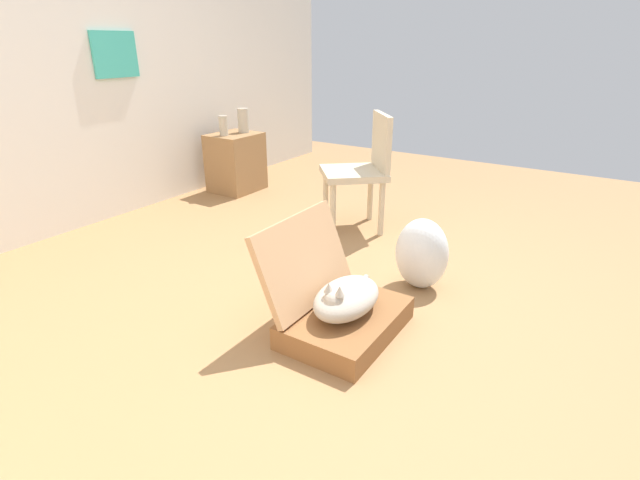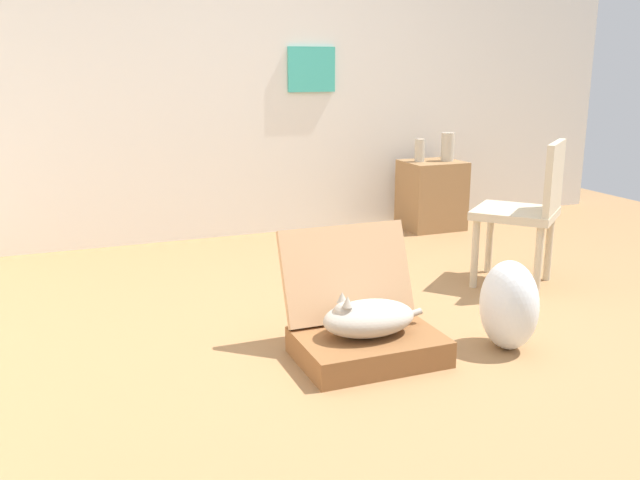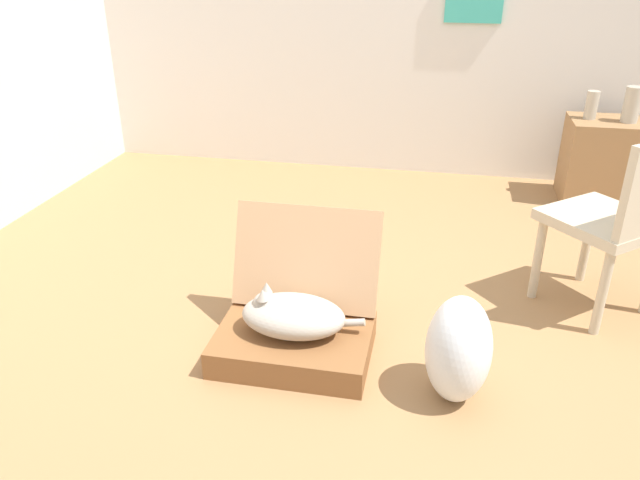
{
  "view_description": "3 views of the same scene",
  "coord_description": "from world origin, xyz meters",
  "px_view_note": "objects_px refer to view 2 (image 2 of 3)",
  "views": [
    {
      "loc": [
        -2.1,
        -1.35,
        1.39
      ],
      "look_at": [
        -0.11,
        -0.06,
        0.39
      ],
      "focal_mm": 26.64,
      "sensor_mm": 36.0,
      "label": 1
    },
    {
      "loc": [
        -1.58,
        -3.0,
        1.33
      ],
      "look_at": [
        -0.29,
        0.27,
        0.43
      ],
      "focal_mm": 38.57,
      "sensor_mm": 36.0,
      "label": 2
    },
    {
      "loc": [
        0.25,
        -2.46,
        1.61
      ],
      "look_at": [
        -0.24,
        -0.04,
        0.42
      ],
      "focal_mm": 34.69,
      "sensor_mm": 36.0,
      "label": 3
    }
  ],
  "objects_px": {
    "vase_tall": "(420,150)",
    "cat": "(367,318)",
    "side_table": "(431,195)",
    "plastic_bag_white": "(509,305)",
    "chair": "(528,207)",
    "suitcase_base": "(368,347)",
    "vase_short": "(448,147)"
  },
  "relations": [
    {
      "from": "cat",
      "to": "vase_short",
      "type": "xyz_separation_m",
      "value": [
        1.74,
        2.16,
        0.47
      ]
    },
    {
      "from": "cat",
      "to": "plastic_bag_white",
      "type": "bearing_deg",
      "value": -10.44
    },
    {
      "from": "side_table",
      "to": "vase_tall",
      "type": "height_order",
      "value": "vase_tall"
    },
    {
      "from": "plastic_bag_white",
      "to": "chair",
      "type": "relative_size",
      "value": 0.49
    },
    {
      "from": "cat",
      "to": "chair",
      "type": "xyz_separation_m",
      "value": [
        1.37,
        0.65,
        0.29
      ]
    },
    {
      "from": "plastic_bag_white",
      "to": "chair",
      "type": "height_order",
      "value": "chair"
    },
    {
      "from": "cat",
      "to": "side_table",
      "type": "relative_size",
      "value": 0.93
    },
    {
      "from": "side_table",
      "to": "vase_short",
      "type": "height_order",
      "value": "vase_short"
    },
    {
      "from": "vase_tall",
      "to": "chair",
      "type": "xyz_separation_m",
      "value": [
        -0.13,
        -1.56,
        -0.16
      ]
    },
    {
      "from": "vase_tall",
      "to": "vase_short",
      "type": "relative_size",
      "value": 0.8
    },
    {
      "from": "plastic_bag_white",
      "to": "chair",
      "type": "xyz_separation_m",
      "value": [
        0.69,
        0.77,
        0.27
      ]
    },
    {
      "from": "vase_short",
      "to": "chair",
      "type": "distance_m",
      "value": 1.57
    },
    {
      "from": "cat",
      "to": "chair",
      "type": "relative_size",
      "value": 0.58
    },
    {
      "from": "vase_short",
      "to": "cat",
      "type": "bearing_deg",
      "value": -128.8
    },
    {
      "from": "plastic_bag_white",
      "to": "vase_short",
      "type": "relative_size",
      "value": 1.91
    },
    {
      "from": "cat",
      "to": "side_table",
      "type": "xyz_separation_m",
      "value": [
        1.62,
        2.19,
        0.07
      ]
    },
    {
      "from": "vase_tall",
      "to": "cat",
      "type": "bearing_deg",
      "value": -124.31
    },
    {
      "from": "suitcase_base",
      "to": "plastic_bag_white",
      "type": "distance_m",
      "value": 0.71
    },
    {
      "from": "side_table",
      "to": "vase_tall",
      "type": "bearing_deg",
      "value": 172.1
    },
    {
      "from": "cat",
      "to": "side_table",
      "type": "distance_m",
      "value": 2.72
    },
    {
      "from": "plastic_bag_white",
      "to": "side_table",
      "type": "xyz_separation_m",
      "value": [
        0.94,
        2.31,
        0.06
      ]
    },
    {
      "from": "suitcase_base",
      "to": "vase_short",
      "type": "height_order",
      "value": "vase_short"
    },
    {
      "from": "suitcase_base",
      "to": "vase_tall",
      "type": "distance_m",
      "value": 2.73
    },
    {
      "from": "vase_tall",
      "to": "vase_short",
      "type": "xyz_separation_m",
      "value": [
        0.23,
        -0.04,
        0.02
      ]
    },
    {
      "from": "cat",
      "to": "suitcase_base",
      "type": "bearing_deg",
      "value": -3.34
    },
    {
      "from": "suitcase_base",
      "to": "vase_short",
      "type": "distance_m",
      "value": 2.84
    },
    {
      "from": "vase_tall",
      "to": "chair",
      "type": "bearing_deg",
      "value": -94.91
    },
    {
      "from": "cat",
      "to": "plastic_bag_white",
      "type": "relative_size",
      "value": 1.19
    },
    {
      "from": "suitcase_base",
      "to": "vase_tall",
      "type": "relative_size",
      "value": 3.57
    },
    {
      "from": "suitcase_base",
      "to": "chair",
      "type": "distance_m",
      "value": 1.57
    },
    {
      "from": "suitcase_base",
      "to": "vase_tall",
      "type": "xyz_separation_m",
      "value": [
        1.5,
        2.2,
        0.59
      ]
    },
    {
      "from": "cat",
      "to": "vase_short",
      "type": "relative_size",
      "value": 2.27
    }
  ]
}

